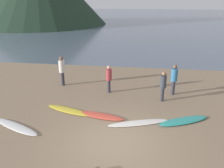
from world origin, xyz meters
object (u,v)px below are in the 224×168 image
object	(u,v)px
surfboard_2	(101,116)
person_1	(62,68)
surfboard_0	(16,127)
person_0	(163,84)
surfboard_3	(138,123)
surfboard_1	(69,110)
person_3	(109,77)
person_2	(174,77)
surfboard_4	(184,121)

from	to	relation	value
surfboard_2	person_1	distance (m)	4.88
surfboard_0	person_0	xyz separation A→B (m)	(6.19, 3.57, 0.90)
surfboard_3	person_1	world-z (taller)	person_1
surfboard_0	surfboard_3	world-z (taller)	surfboard_0
surfboard_2	surfboard_3	xyz separation A→B (m)	(1.72, -0.38, -0.02)
surfboard_1	surfboard_2	distance (m)	1.63
surfboard_0	person_3	world-z (taller)	person_3
surfboard_0	person_2	world-z (taller)	person_2
person_0	person_3	distance (m)	3.03
surfboard_1	person_2	world-z (taller)	person_2
surfboard_3	person_2	xyz separation A→B (m)	(1.79, 3.50, 0.98)
surfboard_0	surfboard_1	world-z (taller)	same
person_3	surfboard_1	bearing A→B (deg)	-0.28
surfboard_4	person_1	size ratio (longest dim) A/B	1.33
surfboard_0	surfboard_2	distance (m)	3.62
surfboard_1	person_1	bearing A→B (deg)	132.14
surfboard_1	person_3	world-z (taller)	person_3
person_0	person_3	xyz separation A→B (m)	(-2.92, 0.79, -0.01)
surfboard_4	person_0	xyz separation A→B (m)	(-0.81, 2.10, 0.89)
surfboard_2	person_0	size ratio (longest dim) A/B	1.38
surfboard_0	person_1	distance (m)	5.20
person_0	person_1	distance (m)	6.10
person_1	person_3	bearing A→B (deg)	60.44
surfboard_4	person_0	bearing A→B (deg)	84.14
surfboard_1	surfboard_4	world-z (taller)	surfboard_4
surfboard_1	person_0	xyz separation A→B (m)	(4.45, 1.82, 0.90)
surfboard_0	surfboard_3	xyz separation A→B (m)	(5.05, 1.04, -0.01)
surfboard_4	person_3	bearing A→B (deg)	115.37
surfboard_0	person_2	size ratio (longest dim) A/B	1.49
person_3	surfboard_2	bearing A→B (deg)	31.46
surfboard_0	person_2	xyz separation A→B (m)	(6.83, 4.54, 0.97)
surfboard_1	surfboard_3	world-z (taller)	surfboard_1
surfboard_2	surfboard_3	size ratio (longest dim) A/B	0.81
person_1	person_3	world-z (taller)	person_1
surfboard_1	surfboard_2	xyz separation A→B (m)	(1.60, -0.33, 0.01)
surfboard_1	person_0	size ratio (longest dim) A/B	1.54
surfboard_3	person_2	bearing A→B (deg)	43.91
surfboard_0	person_1	xyz separation A→B (m)	(0.28, 5.09, 1.03)
surfboard_3	surfboard_4	size ratio (longest dim) A/B	1.12
surfboard_0	person_3	bearing A→B (deg)	76.76
person_1	surfboard_3	bearing A→B (deg)	33.95
person_3	surfboard_4	bearing A→B (deg)	82.49
surfboard_2	person_2	distance (m)	4.79
surfboard_1	surfboard_3	bearing A→B (deg)	6.53
surfboard_2	person_2	size ratio (longest dim) A/B	1.28
surfboard_4	surfboard_1	bearing A→B (deg)	150.03
surfboard_2	person_1	xyz separation A→B (m)	(-3.05, 3.67, 1.02)
person_1	person_2	bearing A→B (deg)	69.47
surfboard_0	surfboard_1	bearing A→B (deg)	68.92
surfboard_2	person_3	size ratio (longest dim) A/B	1.39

